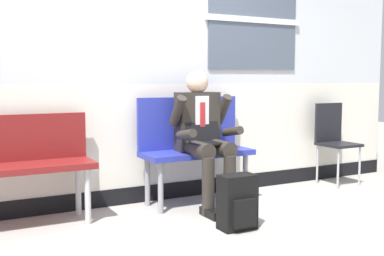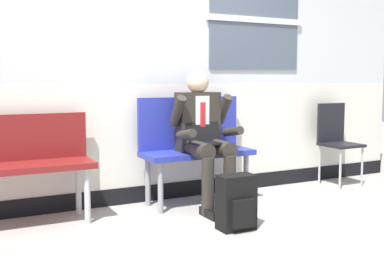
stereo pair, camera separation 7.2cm
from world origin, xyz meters
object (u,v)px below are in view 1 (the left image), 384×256
at_px(bench_with_person, 193,142).
at_px(person_seated, 204,134).
at_px(folding_chair, 334,136).
at_px(backpack, 238,203).
at_px(bench_empty, 20,159).

height_order(bench_with_person, person_seated, person_seated).
distance_m(bench_with_person, folding_chair, 1.78).
bearing_deg(backpack, bench_empty, 148.57).
xyz_separation_m(bench_empty, person_seated, (1.58, -0.20, 0.14)).
relative_size(bench_with_person, folding_chair, 1.16).
xyz_separation_m(bench_with_person, folding_chair, (1.78, -0.03, -0.04)).
distance_m(bench_empty, backpack, 1.78).
bearing_deg(bench_with_person, bench_empty, -179.61).
bearing_deg(backpack, bench_with_person, 84.14).
distance_m(person_seated, folding_chair, 1.80).
relative_size(bench_empty, person_seated, 0.90).
distance_m(bench_with_person, backpack, 1.00).
bearing_deg(folding_chair, person_seated, -174.20).
bearing_deg(bench_empty, bench_with_person, 0.39).
bearing_deg(bench_empty, person_seated, -7.06).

